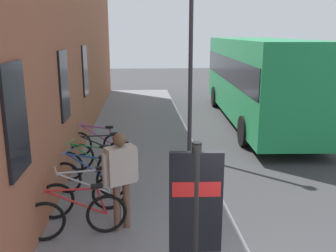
{
  "coord_description": "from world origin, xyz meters",
  "views": [
    {
      "loc": [
        -3.22,
        1.75,
        3.57
      ],
      "look_at": [
        4.87,
        1.12,
        1.55
      ],
      "focal_mm": 39.9,
      "sensor_mm": 36.0,
      "label": 1
    }
  ],
  "objects_px": {
    "bicycle_far_end": "(101,154)",
    "street_lamp": "(191,48)",
    "transit_info_sign": "(195,216)",
    "city_bus": "(258,76)",
    "bicycle_nearest_sign": "(84,195)",
    "pedestrian_near_bus": "(121,171)",
    "bicycle_by_door": "(91,166)",
    "bicycle_leaning_wall": "(76,216)",
    "bicycle_mid_rack": "(98,144)",
    "bicycle_under_window": "(89,178)"
  },
  "relations": [
    {
      "from": "bicycle_nearest_sign",
      "to": "transit_info_sign",
      "type": "relative_size",
      "value": 0.71
    },
    {
      "from": "bicycle_leaning_wall",
      "to": "transit_info_sign",
      "type": "relative_size",
      "value": 0.73
    },
    {
      "from": "bicycle_nearest_sign",
      "to": "street_lamp",
      "type": "height_order",
      "value": "street_lamp"
    },
    {
      "from": "bicycle_under_window",
      "to": "bicycle_mid_rack",
      "type": "height_order",
      "value": "same"
    },
    {
      "from": "transit_info_sign",
      "to": "city_bus",
      "type": "relative_size",
      "value": 0.23
    },
    {
      "from": "transit_info_sign",
      "to": "city_bus",
      "type": "xyz_separation_m",
      "value": [
        11.17,
        -4.19,
        0.2
      ]
    },
    {
      "from": "bicycle_by_door",
      "to": "pedestrian_near_bus",
      "type": "distance_m",
      "value": 2.51
    },
    {
      "from": "transit_info_sign",
      "to": "city_bus",
      "type": "height_order",
      "value": "city_bus"
    },
    {
      "from": "city_bus",
      "to": "pedestrian_near_bus",
      "type": "xyz_separation_m",
      "value": [
        -8.48,
        5.1,
        -0.7
      ]
    },
    {
      "from": "pedestrian_near_bus",
      "to": "street_lamp",
      "type": "height_order",
      "value": "street_lamp"
    },
    {
      "from": "transit_info_sign",
      "to": "pedestrian_near_bus",
      "type": "distance_m",
      "value": 2.88
    },
    {
      "from": "bicycle_mid_rack",
      "to": "transit_info_sign",
      "type": "distance_m",
      "value": 7.11
    },
    {
      "from": "bicycle_nearest_sign",
      "to": "city_bus",
      "type": "xyz_separation_m",
      "value": [
        7.86,
        -5.87,
        1.41
      ]
    },
    {
      "from": "bicycle_far_end",
      "to": "pedestrian_near_bus",
      "type": "xyz_separation_m",
      "value": [
        -3.18,
        -0.68,
        0.71
      ]
    },
    {
      "from": "bicycle_nearest_sign",
      "to": "street_lamp",
      "type": "bearing_deg",
      "value": -35.0
    },
    {
      "from": "bicycle_mid_rack",
      "to": "street_lamp",
      "type": "xyz_separation_m",
      "value": [
        0.19,
        -2.65,
        2.67
      ]
    },
    {
      "from": "bicycle_leaning_wall",
      "to": "transit_info_sign",
      "type": "xyz_separation_m",
      "value": [
        -2.45,
        -1.68,
        1.21
      ]
    },
    {
      "from": "bicycle_leaning_wall",
      "to": "street_lamp",
      "type": "bearing_deg",
      "value": -29.66
    },
    {
      "from": "bicycle_under_window",
      "to": "transit_info_sign",
      "type": "height_order",
      "value": "transit_info_sign"
    },
    {
      "from": "pedestrian_near_bus",
      "to": "bicycle_mid_rack",
      "type": "bearing_deg",
      "value": 11.76
    },
    {
      "from": "city_bus",
      "to": "street_lamp",
      "type": "distance_m",
      "value": 5.49
    },
    {
      "from": "bicycle_far_end",
      "to": "street_lamp",
      "type": "height_order",
      "value": "street_lamp"
    },
    {
      "from": "bicycle_far_end",
      "to": "bicycle_leaning_wall",
      "type": "bearing_deg",
      "value": 178.49
    },
    {
      "from": "bicycle_nearest_sign",
      "to": "transit_info_sign",
      "type": "bearing_deg",
      "value": -153.1
    },
    {
      "from": "bicycle_nearest_sign",
      "to": "transit_info_sign",
      "type": "xyz_separation_m",
      "value": [
        -3.3,
        -1.68,
        1.21
      ]
    },
    {
      "from": "bicycle_under_window",
      "to": "transit_info_sign",
      "type": "xyz_separation_m",
      "value": [
        -4.18,
        -1.68,
        1.21
      ]
    },
    {
      "from": "bicycle_nearest_sign",
      "to": "city_bus",
      "type": "height_order",
      "value": "city_bus"
    },
    {
      "from": "bicycle_leaning_wall",
      "to": "bicycle_mid_rack",
      "type": "bearing_deg",
      "value": 1.09
    },
    {
      "from": "bicycle_under_window",
      "to": "city_bus",
      "type": "distance_m",
      "value": 9.23
    },
    {
      "from": "bicycle_mid_rack",
      "to": "pedestrian_near_bus",
      "type": "relative_size",
      "value": 0.96
    },
    {
      "from": "bicycle_nearest_sign",
      "to": "transit_info_sign",
      "type": "distance_m",
      "value": 3.9
    },
    {
      "from": "bicycle_under_window",
      "to": "street_lamp",
      "type": "distance_m",
      "value": 4.64
    },
    {
      "from": "street_lamp",
      "to": "bicycle_nearest_sign",
      "type": "bearing_deg",
      "value": 145.0
    },
    {
      "from": "bicycle_under_window",
      "to": "bicycle_leaning_wall",
      "type": "bearing_deg",
      "value": -179.97
    },
    {
      "from": "bicycle_nearest_sign",
      "to": "pedestrian_near_bus",
      "type": "height_order",
      "value": "pedestrian_near_bus"
    },
    {
      "from": "city_bus",
      "to": "street_lamp",
      "type": "relative_size",
      "value": 2.06
    },
    {
      "from": "transit_info_sign",
      "to": "bicycle_by_door",
      "type": "bearing_deg",
      "value": 19.42
    },
    {
      "from": "bicycle_by_door",
      "to": "street_lamp",
      "type": "xyz_separation_m",
      "value": [
        2.02,
        -2.63,
        2.67
      ]
    },
    {
      "from": "bicycle_nearest_sign",
      "to": "bicycle_by_door",
      "type": "distance_m",
      "value": 1.64
    },
    {
      "from": "street_lamp",
      "to": "city_bus",
      "type": "bearing_deg",
      "value": -38.17
    },
    {
      "from": "bicycle_nearest_sign",
      "to": "bicycle_mid_rack",
      "type": "xyz_separation_m",
      "value": [
        3.47,
        0.09,
        -0.0
      ]
    },
    {
      "from": "pedestrian_near_bus",
      "to": "bicycle_far_end",
      "type": "bearing_deg",
      "value": 12.08
    },
    {
      "from": "bicycle_leaning_wall",
      "to": "street_lamp",
      "type": "distance_m",
      "value": 5.84
    },
    {
      "from": "bicycle_nearest_sign",
      "to": "bicycle_under_window",
      "type": "bearing_deg",
      "value": 0.33
    },
    {
      "from": "transit_info_sign",
      "to": "street_lamp",
      "type": "bearing_deg",
      "value": -7.28
    },
    {
      "from": "bicycle_leaning_wall",
      "to": "pedestrian_near_bus",
      "type": "distance_m",
      "value": 1.07
    },
    {
      "from": "bicycle_by_door",
      "to": "bicycle_leaning_wall",
      "type": "bearing_deg",
      "value": -178.54
    },
    {
      "from": "bicycle_under_window",
      "to": "bicycle_by_door",
      "type": "bearing_deg",
      "value": 4.66
    },
    {
      "from": "bicycle_nearest_sign",
      "to": "transit_info_sign",
      "type": "height_order",
      "value": "transit_info_sign"
    },
    {
      "from": "transit_info_sign",
      "to": "pedestrian_near_bus",
      "type": "relative_size",
      "value": 1.33
    }
  ]
}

